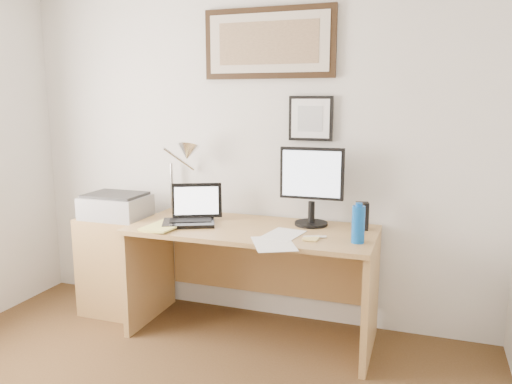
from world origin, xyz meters
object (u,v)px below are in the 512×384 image
at_px(book, 151,225).
at_px(printer, 116,206).
at_px(desk, 256,258).
at_px(laptop, 192,215).
at_px(lcd_monitor, 312,182).
at_px(water_bottle, 358,225).
at_px(side_cabinet, 119,264).

distance_m(book, printer, 0.47).
height_order(desk, laptop, laptop).
distance_m(book, laptop, 0.28).
bearing_deg(printer, lcd_monitor, 6.74).
bearing_deg(water_bottle, printer, 175.36).
bearing_deg(laptop, side_cabinet, 174.13).
bearing_deg(laptop, lcd_monitor, 14.50).
xyz_separation_m(side_cabinet, desk, (1.07, 0.04, 0.15)).
bearing_deg(desk, water_bottle, -16.53).
relative_size(side_cabinet, book, 2.66).
height_order(desk, lcd_monitor, lcd_monitor).
xyz_separation_m(desk, laptop, (-0.43, -0.10, 0.29)).
bearing_deg(book, laptop, 39.96).
bearing_deg(lcd_monitor, water_bottle, -41.32).
xyz_separation_m(laptop, printer, (-0.62, 0.04, 0.01)).
distance_m(water_bottle, lcd_monitor, 0.50).
bearing_deg(water_bottle, laptop, 174.59).
relative_size(book, desk, 0.17).
distance_m(side_cabinet, lcd_monitor, 1.58).
bearing_deg(laptop, printer, 176.75).
bearing_deg(desk, book, -156.36).
xyz_separation_m(water_bottle, desk, (-0.70, 0.21, -0.34)).
relative_size(book, printer, 0.62).
bearing_deg(side_cabinet, book, -29.76).
distance_m(water_bottle, laptop, 1.13).
bearing_deg(side_cabinet, printer, -59.61).
height_order(lcd_monitor, printer, lcd_monitor).
relative_size(book, laptop, 0.65).
height_order(water_bottle, desk, water_bottle).
bearing_deg(side_cabinet, laptop, -5.87).
relative_size(desk, printer, 3.64).
xyz_separation_m(book, laptop, (0.21, 0.18, 0.05)).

